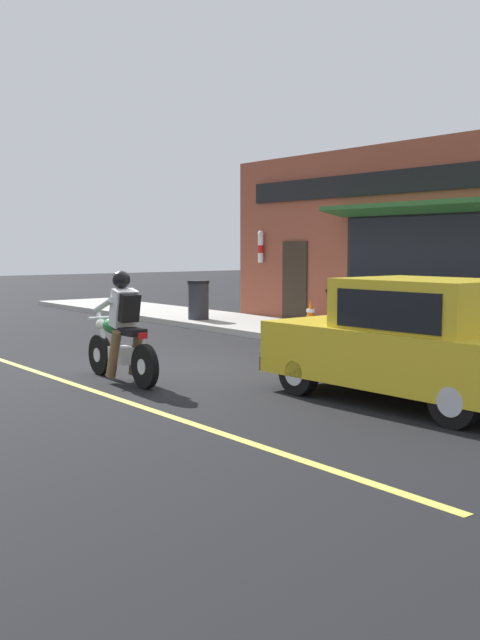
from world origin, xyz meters
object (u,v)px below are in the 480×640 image
(car_hatchback, at_px, (411,343))
(trash_bin, at_px, (198,300))
(motorcycle_with_rider, at_px, (122,335))
(traffic_cone, at_px, (311,313))

(car_hatchback, bearing_deg, trash_bin, 70.95)
(motorcycle_with_rider, xyz_separation_m, traffic_cone, (6.68, 3.14, -0.25))
(motorcycle_with_rider, distance_m, car_hatchback, 4.15)
(traffic_cone, bearing_deg, motorcycle_with_rider, -154.82)
(motorcycle_with_rider, height_order, car_hatchback, motorcycle_with_rider)
(motorcycle_with_rider, bearing_deg, traffic_cone, 25.18)
(motorcycle_with_rider, xyz_separation_m, car_hatchback, (2.14, -3.55, 0.09))
(motorcycle_with_rider, height_order, trash_bin, motorcycle_with_rider)
(car_hatchback, xyz_separation_m, trash_bin, (3.27, 9.47, -0.13))
(trash_bin, bearing_deg, traffic_cone, -65.40)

